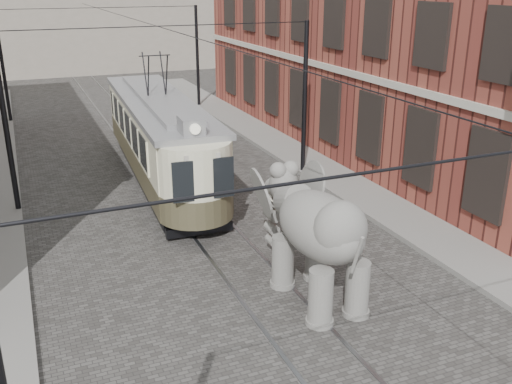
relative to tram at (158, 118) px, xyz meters
name	(u,v)px	position (x,y,z in m)	size (l,w,h in m)	color
ground	(236,257)	(0.23, -7.68, -2.41)	(120.00, 120.00, 0.00)	#484542
tram_rails	(236,257)	(0.23, -7.68, -2.40)	(1.54, 80.00, 0.02)	slate
sidewalk_right	(409,222)	(6.23, -7.68, -2.34)	(2.00, 60.00, 0.15)	slate
brick_building	(390,13)	(11.23, 1.32, 3.59)	(8.00, 26.00, 12.00)	maroon
catenary	(177,118)	(0.03, -2.68, 0.59)	(11.00, 30.20, 6.00)	black
tram	(158,118)	(0.00, 0.00, 0.00)	(2.51, 12.16, 4.83)	beige
elephant	(320,243)	(1.28, -10.60, -0.89)	(2.74, 4.98, 3.05)	#65635D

